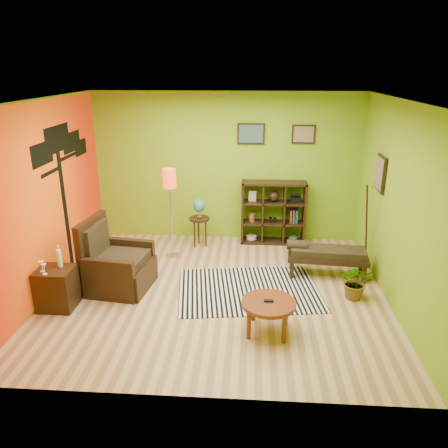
# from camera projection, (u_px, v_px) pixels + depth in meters

# --- Properties ---
(ground) EXTENTS (5.00, 5.00, 0.00)m
(ground) POSITION_uv_depth(u_px,v_px,m) (217.00, 291.00, 6.61)
(ground) COLOR tan
(ground) RESTS_ON ground
(room_shell) EXTENTS (5.04, 4.54, 2.82)m
(room_shell) POSITION_uv_depth(u_px,v_px,m) (210.00, 175.00, 6.02)
(room_shell) COLOR #78A719
(room_shell) RESTS_ON ground
(zebra_rug) EXTENTS (2.29, 1.78, 0.01)m
(zebra_rug) POSITION_uv_depth(u_px,v_px,m) (249.00, 290.00, 6.65)
(zebra_rug) COLOR silver
(zebra_rug) RESTS_ON ground
(coffee_table) EXTENTS (0.69, 0.69, 0.45)m
(coffee_table) POSITION_uv_depth(u_px,v_px,m) (269.00, 306.00, 5.51)
(coffee_table) COLOR maroon
(coffee_table) RESTS_ON ground
(armchair) EXTENTS (1.01, 1.01, 1.10)m
(armchair) POSITION_uv_depth(u_px,v_px,m) (115.00, 267.00, 6.64)
(armchair) COLOR black
(armchair) RESTS_ON ground
(side_cabinet) EXTENTS (0.50, 0.45, 0.90)m
(side_cabinet) POSITION_uv_depth(u_px,v_px,m) (57.00, 288.00, 6.09)
(side_cabinet) COLOR black
(side_cabinet) RESTS_ON ground
(floor_lamp) EXTENTS (0.24, 0.24, 1.59)m
(floor_lamp) POSITION_uv_depth(u_px,v_px,m) (170.00, 187.00, 7.39)
(floor_lamp) COLOR silver
(floor_lamp) RESTS_ON ground
(globe_table) EXTENTS (0.38, 0.38, 0.92)m
(globe_table) POSITION_uv_depth(u_px,v_px,m) (199.00, 211.00, 8.04)
(globe_table) COLOR black
(globe_table) RESTS_ON ground
(cube_shelf) EXTENTS (1.20, 0.35, 1.20)m
(cube_shelf) POSITION_uv_depth(u_px,v_px,m) (274.00, 213.00, 8.25)
(cube_shelf) COLOR black
(cube_shelf) RESTS_ON ground
(bench) EXTENTS (1.31, 0.56, 0.59)m
(bench) POSITION_uv_depth(u_px,v_px,m) (326.00, 254.00, 6.99)
(bench) COLOR black
(bench) RESTS_ON ground
(potted_plant) EXTENTS (0.53, 0.58, 0.41)m
(potted_plant) POSITION_uv_depth(u_px,v_px,m) (356.00, 285.00, 6.36)
(potted_plant) COLOR #26661E
(potted_plant) RESTS_ON ground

